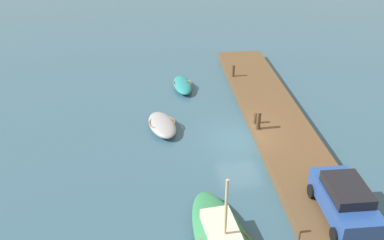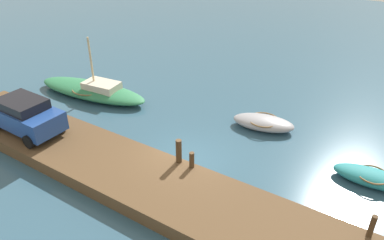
{
  "view_description": "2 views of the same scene",
  "coord_description": "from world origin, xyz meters",
  "px_view_note": "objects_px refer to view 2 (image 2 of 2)",
  "views": [
    {
      "loc": [
        -21.07,
        5.17,
        13.59
      ],
      "look_at": [
        0.28,
        2.85,
        1.36
      ],
      "focal_mm": 40.52,
      "sensor_mm": 36.0,
      "label": 1
    },
    {
      "loc": [
        7.43,
        -11.34,
        9.89
      ],
      "look_at": [
        -1.18,
        2.09,
        0.77
      ],
      "focal_mm": 34.04,
      "sensor_mm": 36.0,
      "label": 2
    }
  ],
  "objects_px": {
    "rowboat_grey": "(263,123)",
    "mooring_post_west": "(179,151)",
    "rowboat_teal": "(372,177)",
    "mooring_post_mid_west": "(192,160)",
    "parked_car": "(24,114)",
    "sailboat_green": "(93,90)",
    "mooring_post_mid_east": "(372,226)"
  },
  "relations": [
    {
      "from": "rowboat_teal",
      "to": "mooring_post_west",
      "type": "xyz_separation_m",
      "value": [
        -7.15,
        -3.79,
        0.86
      ]
    },
    {
      "from": "rowboat_teal",
      "to": "mooring_post_west",
      "type": "relative_size",
      "value": 2.9
    },
    {
      "from": "sailboat_green",
      "to": "parked_car",
      "type": "xyz_separation_m",
      "value": [
        1.14,
        -5.31,
        1.08
      ]
    },
    {
      "from": "sailboat_green",
      "to": "rowboat_teal",
      "type": "relative_size",
      "value": 2.46
    },
    {
      "from": "sailboat_green",
      "to": "mooring_post_mid_east",
      "type": "distance_m",
      "value": 16.8
    },
    {
      "from": "sailboat_green",
      "to": "mooring_post_west",
      "type": "height_order",
      "value": "sailboat_green"
    },
    {
      "from": "rowboat_grey",
      "to": "mooring_post_mid_east",
      "type": "height_order",
      "value": "mooring_post_mid_east"
    },
    {
      "from": "rowboat_grey",
      "to": "mooring_post_west",
      "type": "xyz_separation_m",
      "value": [
        -1.55,
        -5.54,
        0.82
      ]
    },
    {
      "from": "rowboat_grey",
      "to": "rowboat_teal",
      "type": "bearing_deg",
      "value": -28.95
    },
    {
      "from": "mooring_post_mid_east",
      "to": "rowboat_grey",
      "type": "bearing_deg",
      "value": 137.54
    },
    {
      "from": "rowboat_grey",
      "to": "sailboat_green",
      "type": "bearing_deg",
      "value": 179.64
    },
    {
      "from": "sailboat_green",
      "to": "mooring_post_mid_west",
      "type": "relative_size",
      "value": 11.05
    },
    {
      "from": "sailboat_green",
      "to": "mooring_post_mid_east",
      "type": "xyz_separation_m",
      "value": [
        16.42,
        -3.47,
        0.63
      ]
    },
    {
      "from": "sailboat_green",
      "to": "parked_car",
      "type": "distance_m",
      "value": 5.54
    },
    {
      "from": "mooring_post_west",
      "to": "mooring_post_mid_east",
      "type": "distance_m",
      "value": 7.6
    },
    {
      "from": "mooring_post_mid_east",
      "to": "sailboat_green",
      "type": "bearing_deg",
      "value": 168.07
    },
    {
      "from": "mooring_post_mid_west",
      "to": "parked_car",
      "type": "xyz_separation_m",
      "value": [
        -8.33,
        -1.84,
        0.53
      ]
    },
    {
      "from": "sailboat_green",
      "to": "parked_car",
      "type": "height_order",
      "value": "sailboat_green"
    },
    {
      "from": "rowboat_grey",
      "to": "sailboat_green",
      "type": "height_order",
      "value": "sailboat_green"
    },
    {
      "from": "mooring_post_west",
      "to": "parked_car",
      "type": "height_order",
      "value": "parked_car"
    },
    {
      "from": "rowboat_grey",
      "to": "sailboat_green",
      "type": "distance_m",
      "value": 10.58
    },
    {
      "from": "sailboat_green",
      "to": "rowboat_teal",
      "type": "xyz_separation_m",
      "value": [
        15.98,
        0.32,
        -0.12
      ]
    },
    {
      "from": "parked_car",
      "to": "rowboat_teal",
      "type": "bearing_deg",
      "value": 21.45
    },
    {
      "from": "mooring_post_mid_west",
      "to": "parked_car",
      "type": "height_order",
      "value": "parked_car"
    },
    {
      "from": "mooring_post_mid_west",
      "to": "mooring_post_mid_east",
      "type": "distance_m",
      "value": 6.95
    },
    {
      "from": "mooring_post_west",
      "to": "mooring_post_mid_east",
      "type": "height_order",
      "value": "mooring_post_west"
    },
    {
      "from": "mooring_post_mid_west",
      "to": "parked_car",
      "type": "bearing_deg",
      "value": -167.53
    },
    {
      "from": "rowboat_grey",
      "to": "mooring_post_mid_east",
      "type": "bearing_deg",
      "value": -54.09
    },
    {
      "from": "rowboat_teal",
      "to": "mooring_post_mid_west",
      "type": "relative_size",
      "value": 4.48
    },
    {
      "from": "rowboat_grey",
      "to": "mooring_post_west",
      "type": "height_order",
      "value": "mooring_post_west"
    },
    {
      "from": "rowboat_teal",
      "to": "mooring_post_west",
      "type": "bearing_deg",
      "value": -155.94
    },
    {
      "from": "sailboat_green",
      "to": "mooring_post_mid_west",
      "type": "distance_m",
      "value": 10.11
    }
  ]
}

